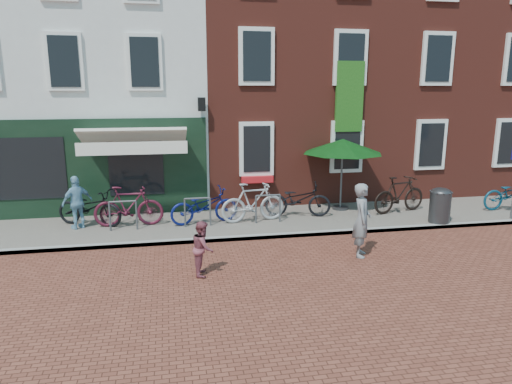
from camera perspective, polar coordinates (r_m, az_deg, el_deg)
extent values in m
plane|color=brown|center=(12.24, 0.35, -5.86)|extent=(80.00, 80.00, 0.00)
cube|color=slate|center=(13.83, 3.23, -3.47)|extent=(24.00, 3.00, 0.10)
cube|color=silver|center=(18.61, -19.87, 13.81)|extent=(8.00, 8.00, 9.00)
cube|color=maroon|center=(18.91, 2.32, 16.02)|extent=(6.00, 8.00, 10.00)
cube|color=maroon|center=(21.08, 19.01, 15.02)|extent=(6.00, 8.00, 10.00)
cylinder|color=#353436|center=(14.32, 21.56, -1.76)|extent=(0.59, 0.59, 0.88)
ellipsoid|color=#353436|center=(14.22, 21.72, 0.21)|extent=(0.59, 0.59, 0.26)
cylinder|color=#4C4C4F|center=(15.11, 10.24, -1.91)|extent=(0.50, 0.50, 0.08)
cylinder|color=#4C4C4F|center=(14.89, 10.40, 1.88)|extent=(0.06, 0.06, 2.11)
cone|color=#0A390E|center=(14.73, 10.56, 5.92)|extent=(2.52, 2.52, 0.45)
imported|color=slate|center=(11.14, 12.81, -3.37)|extent=(0.62, 0.75, 1.74)
imported|color=brown|center=(9.95, -6.51, -6.82)|extent=(0.50, 0.61, 1.17)
imported|color=#72A2BD|center=(13.58, -21.02, -1.19)|extent=(0.90, 0.80, 1.47)
imported|color=black|center=(13.82, -19.68, -1.80)|extent=(2.06, 1.43, 1.03)
imported|color=#4D1424|center=(13.40, -15.31, -1.69)|extent=(1.91, 0.57, 1.14)
imported|color=#0C1355|center=(13.30, -6.35, -1.67)|extent=(2.05, 1.05, 1.03)
imported|color=#A6A6A9|center=(13.37, -0.36, -1.27)|extent=(1.95, 0.79, 1.14)
imported|color=black|center=(14.00, 5.14, -0.91)|extent=(2.06, 1.13, 1.03)
imported|color=black|center=(15.02, 17.13, -0.28)|extent=(1.97, 0.97, 1.14)
imported|color=#0B394F|center=(16.80, 28.77, -0.17)|extent=(1.96, 0.69, 1.03)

